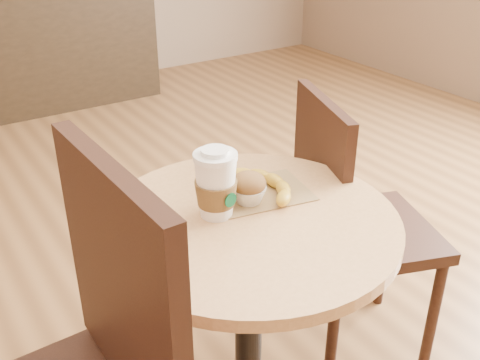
% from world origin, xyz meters
% --- Properties ---
extents(cafe_table, '(0.70, 0.70, 0.75)m').
position_xyz_m(cafe_table, '(-0.04, -0.03, 0.53)').
color(cafe_table, black).
rests_on(cafe_table, ground).
extents(chair_right, '(0.51, 0.51, 0.91)m').
position_xyz_m(chair_right, '(0.44, 0.11, 0.50)').
color(chair_right, black).
rests_on(chair_right, ground).
extents(kraft_bag, '(0.27, 0.22, 0.00)m').
position_xyz_m(kraft_bag, '(0.04, 0.05, 0.75)').
color(kraft_bag, olive).
rests_on(kraft_bag, cafe_table).
extents(coffee_cup, '(0.10, 0.10, 0.17)m').
position_xyz_m(coffee_cup, '(-0.10, 0.02, 0.83)').
color(coffee_cup, white).
rests_on(coffee_cup, cafe_table).
extents(muffin, '(0.09, 0.09, 0.08)m').
position_xyz_m(muffin, '(-0.01, 0.03, 0.79)').
color(muffin, silver).
rests_on(muffin, kraft_bag).
extents(banana, '(0.21, 0.27, 0.03)m').
position_xyz_m(banana, '(0.04, 0.06, 0.77)').
color(banana, gold).
rests_on(banana, kraft_bag).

